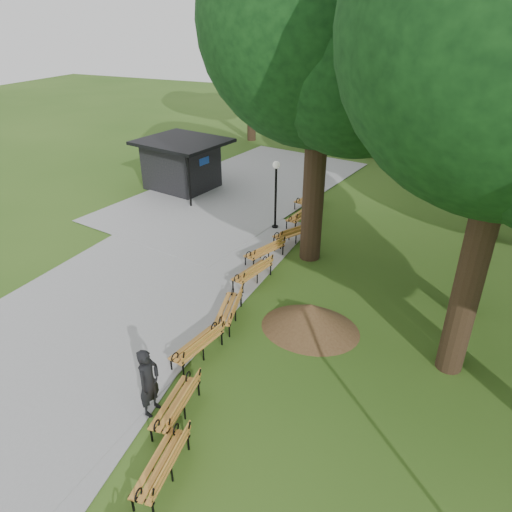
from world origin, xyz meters
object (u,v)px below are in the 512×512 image
at_px(kiosk, 181,164).
at_px(bench_1, 161,464).
at_px(person, 149,382).
at_px(bench_5, 252,272).
at_px(dirt_mound, 311,317).
at_px(lawn_tree_2, 324,20).
at_px(lamp_post, 276,181).
at_px(bench_2, 176,403).
at_px(bench_8, 300,215).
at_px(bench_4, 228,309).
at_px(bench_6, 265,251).
at_px(bench_9, 308,198).
at_px(bench_7, 293,233).
at_px(bench_3, 197,345).

height_order(kiosk, bench_1, kiosk).
xyz_separation_m(person, bench_5, (-0.25, 6.52, -0.47)).
xyz_separation_m(bench_1, bench_5, (-1.52, 8.00, 0.00)).
bearing_deg(bench_5, dirt_mound, 70.19).
height_order(dirt_mound, lawn_tree_2, lawn_tree_2).
bearing_deg(lawn_tree_2, lamp_post, 138.13).
xyz_separation_m(person, lawn_tree_2, (1.04, 9.20, 7.47)).
xyz_separation_m(bench_2, bench_8, (-1.00, 11.99, 0.00)).
relative_size(dirt_mound, bench_1, 1.34).
bearing_deg(bench_5, bench_4, 19.70).
height_order(person, lawn_tree_2, lawn_tree_2).
relative_size(bench_6, bench_9, 1.00).
xyz_separation_m(bench_5, bench_7, (0.23, 3.62, 0.00)).
bearing_deg(bench_3, bench_1, 30.13).
distance_m(bench_8, lawn_tree_2, 8.56).
distance_m(lamp_post, bench_6, 3.60).
relative_size(bench_4, bench_9, 1.00).
height_order(bench_4, bench_6, same).
distance_m(person, bench_1, 2.01).
xyz_separation_m(person, bench_1, (1.28, -1.47, -0.47)).
relative_size(dirt_mound, lawn_tree_2, 0.21).
xyz_separation_m(kiosk, dirt_mound, (10.35, -9.47, -0.90)).
bearing_deg(bench_7, lamp_post, -102.02).
bearing_deg(bench_7, kiosk, -87.40).
relative_size(bench_2, bench_3, 1.00).
relative_size(person, bench_2, 0.96).
xyz_separation_m(bench_2, bench_9, (-1.32, 14.21, 0.00)).
relative_size(bench_4, lawn_tree_2, 0.15).
bearing_deg(bench_3, bench_8, -166.89).
xyz_separation_m(bench_4, bench_6, (-0.49, 4.09, 0.00)).
relative_size(bench_1, bench_2, 1.00).
bearing_deg(person, bench_8, 2.49).
bearing_deg(bench_4, bench_5, 173.18).
relative_size(person, dirt_mound, 0.72).
bearing_deg(bench_6, bench_2, 29.09).
relative_size(bench_3, bench_5, 1.00).
distance_m(lamp_post, bench_9, 3.56).
bearing_deg(bench_9, bench_5, 19.77).
height_order(kiosk, dirt_mound, kiosk).
bearing_deg(person, bench_4, 0.57).
relative_size(lamp_post, bench_9, 1.61).
height_order(person, bench_9, person).
relative_size(bench_4, bench_6, 1.00).
distance_m(lamp_post, bench_4, 7.45).
bearing_deg(bench_2, bench_4, -177.34).
height_order(bench_8, bench_9, same).
relative_size(lamp_post, bench_3, 1.61).
distance_m(person, bench_5, 6.54).
xyz_separation_m(person, bench_8, (-0.35, 12.06, -0.47)).
bearing_deg(person, bench_2, -83.00).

